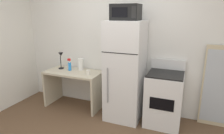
{
  "coord_description": "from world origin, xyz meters",
  "views": [
    {
      "loc": [
        1.21,
        -1.88,
        1.89
      ],
      "look_at": [
        0.02,
        1.1,
        1.0
      ],
      "focal_mm": 31.4,
      "sensor_mm": 36.0,
      "label": 1
    }
  ],
  "objects": [
    {
      "name": "leaning_mirror",
      "position": [
        1.68,
        1.59,
        0.7
      ],
      "size": [
        0.44,
        0.03,
        1.4
      ],
      "color": "#C6B793",
      "rests_on": "ground"
    },
    {
      "name": "desk",
      "position": [
        -0.92,
        1.34,
        0.52
      ],
      "size": [
        1.14,
        0.58,
        0.75
      ],
      "color": "beige",
      "rests_on": "ground"
    },
    {
      "name": "desk_lamp",
      "position": [
        -1.25,
        1.4,
        0.99
      ],
      "size": [
        0.14,
        0.12,
        0.35
      ],
      "color": "black",
      "rests_on": "desk"
    },
    {
      "name": "coffee_mug",
      "position": [
        -0.53,
        1.24,
        0.8
      ],
      "size": [
        0.08,
        0.08,
        0.09
      ],
      "primitive_type": "cylinder",
      "color": "white",
      "rests_on": "desk"
    },
    {
      "name": "refrigerator",
      "position": [
        0.19,
        1.3,
        0.88
      ],
      "size": [
        0.62,
        0.68,
        1.77
      ],
      "color": "white",
      "rests_on": "ground"
    },
    {
      "name": "microwave",
      "position": [
        0.19,
        1.28,
        1.9
      ],
      "size": [
        0.46,
        0.35,
        0.26
      ],
      "color": "black",
      "rests_on": "refrigerator"
    },
    {
      "name": "oven_range",
      "position": [
        0.89,
        1.33,
        0.47
      ],
      "size": [
        0.59,
        0.61,
        1.1
      ],
      "color": "white",
      "rests_on": "ground"
    },
    {
      "name": "wall_back_white",
      "position": [
        0.0,
        1.7,
        1.3
      ],
      "size": [
        5.0,
        0.1,
        2.6
      ],
      "primitive_type": "cube",
      "color": "white",
      "rests_on": "ground"
    },
    {
      "name": "spray_bottle",
      "position": [
        -1.03,
        1.38,
        0.85
      ],
      "size": [
        0.06,
        0.06,
        0.25
      ],
      "color": "#2D8CEA",
      "rests_on": "desk"
    },
    {
      "name": "paper_towel_roll",
      "position": [
        -0.82,
        1.48,
        0.87
      ],
      "size": [
        0.11,
        0.11,
        0.24
      ],
      "primitive_type": "cylinder",
      "color": "white",
      "rests_on": "desk"
    }
  ]
}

